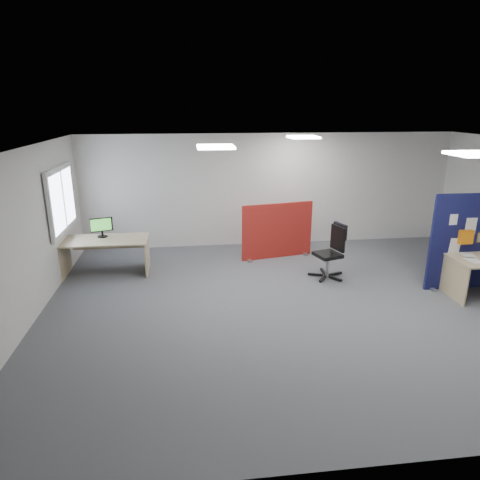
{
  "coord_description": "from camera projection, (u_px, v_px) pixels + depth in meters",
  "views": [
    {
      "loc": [
        -1.97,
        -6.58,
        3.32
      ],
      "look_at": [
        -1.08,
        0.7,
        1.0
      ],
      "focal_mm": 32.0,
      "sensor_mm": 36.0,
      "label": 1
    }
  ],
  "objects": [
    {
      "name": "red_divider",
      "position": [
        277.0,
        231.0,
        9.59
      ],
      "size": [
        1.65,
        0.38,
        1.25
      ],
      "rotation": [
        0.0,
        0.0,
        0.2
      ],
      "color": "#AC2716",
      "rests_on": "floor"
    },
    {
      "name": "wall_front",
      "position": [
        420.0,
        341.0,
        3.74
      ],
      "size": [
        9.0,
        0.02,
        2.7
      ],
      "primitive_type": "cube",
      "color": "silver",
      "rests_on": "floor"
    },
    {
      "name": "second_desk",
      "position": [
        106.0,
        247.0,
        8.72
      ],
      "size": [
        1.7,
        0.85,
        0.73
      ],
      "color": "tan",
      "rests_on": "floor"
    },
    {
      "name": "wall_back",
      "position": [
        270.0,
        190.0,
        10.36
      ],
      "size": [
        9.0,
        0.02,
        2.7
      ],
      "primitive_type": "cube",
      "color": "silver",
      "rests_on": "floor"
    },
    {
      "name": "monitor_second",
      "position": [
        102.0,
        226.0,
        8.73
      ],
      "size": [
        0.43,
        0.2,
        0.4
      ],
      "rotation": [
        0.0,
        0.0,
        0.3
      ],
      "color": "black",
      "rests_on": "second_desk"
    },
    {
      "name": "ceiling",
      "position": [
        314.0,
        147.0,
        6.64
      ],
      "size": [
        9.0,
        7.0,
        0.02
      ],
      "primitive_type": "cube",
      "color": "white",
      "rests_on": "wall_back"
    },
    {
      "name": "wall_left",
      "position": [
        23.0,
        240.0,
        6.53
      ],
      "size": [
        0.02,
        7.0,
        2.7
      ],
      "primitive_type": "cube",
      "color": "silver",
      "rests_on": "floor"
    },
    {
      "name": "window",
      "position": [
        62.0,
        200.0,
        8.37
      ],
      "size": [
        0.06,
        1.7,
        1.3
      ],
      "color": "white",
      "rests_on": "wall_left"
    },
    {
      "name": "office_chair",
      "position": [
        333.0,
        248.0,
        8.49
      ],
      "size": [
        0.72,
        0.69,
        1.08
      ],
      "rotation": [
        0.0,
        0.0,
        0.3
      ],
      "color": "black",
      "rests_on": "floor"
    },
    {
      "name": "ceiling_lights",
      "position": [
        322.0,
        145.0,
        7.32
      ],
      "size": [
        4.1,
        4.1,
        0.04
      ],
      "color": "white",
      "rests_on": "ceiling"
    },
    {
      "name": "floor",
      "position": [
        306.0,
        304.0,
        7.46
      ],
      "size": [
        9.0,
        9.0,
        0.0
      ],
      "primitive_type": "plane",
      "color": "#54575C",
      "rests_on": "ground"
    }
  ]
}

